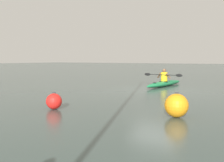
{
  "coord_description": "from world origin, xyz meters",
  "views": [
    {
      "loc": [
        -5.73,
        13.47,
        1.61
      ],
      "look_at": [
        1.03,
        2.58,
        0.6
      ],
      "focal_mm": 45.37,
      "sensor_mm": 36.0,
      "label": 1
    }
  ],
  "objects_px": {
    "kayak": "(165,84)",
    "mooring_buoy_channel_marker": "(54,101)",
    "kayaker": "(164,76)",
    "mooring_buoy_white_far": "(176,105)"
  },
  "relations": [
    {
      "from": "mooring_buoy_white_far",
      "to": "mooring_buoy_channel_marker",
      "type": "relative_size",
      "value": 1.27
    },
    {
      "from": "kayaker",
      "to": "kayak",
      "type": "bearing_deg",
      "value": -92.76
    },
    {
      "from": "kayak",
      "to": "mooring_buoy_channel_marker",
      "type": "xyz_separation_m",
      "value": [
        0.22,
        9.05,
        0.1
      ]
    },
    {
      "from": "kayaker",
      "to": "mooring_buoy_channel_marker",
      "type": "xyz_separation_m",
      "value": [
        0.21,
        8.94,
        -0.36
      ]
    },
    {
      "from": "kayak",
      "to": "mooring_buoy_channel_marker",
      "type": "distance_m",
      "value": 9.05
    },
    {
      "from": "kayak",
      "to": "mooring_buoy_white_far",
      "type": "bearing_deg",
      "value": 113.32
    },
    {
      "from": "kayaker",
      "to": "mooring_buoy_white_far",
      "type": "xyz_separation_m",
      "value": [
        -3.54,
        8.09,
        -0.28
      ]
    },
    {
      "from": "kayaker",
      "to": "mooring_buoy_channel_marker",
      "type": "height_order",
      "value": "kayaker"
    },
    {
      "from": "kayaker",
      "to": "mooring_buoy_channel_marker",
      "type": "distance_m",
      "value": 8.95
    },
    {
      "from": "kayak",
      "to": "mooring_buoy_channel_marker",
      "type": "height_order",
      "value": "mooring_buoy_channel_marker"
    }
  ]
}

